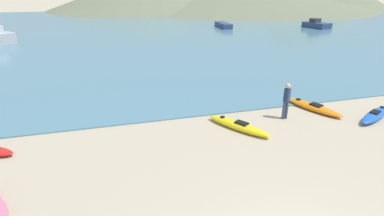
{
  "coord_description": "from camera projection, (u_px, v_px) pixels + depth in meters",
  "views": [
    {
      "loc": [
        -3.69,
        -3.61,
        5.89
      ],
      "look_at": [
        -0.19,
        9.07,
        0.5
      ],
      "focal_mm": 28.0,
      "sensor_mm": 36.0,
      "label": 1
    }
  ],
  "objects": [
    {
      "name": "moored_boat_4",
      "position": [
        223.0,
        25.0,
        44.72
      ],
      "size": [
        1.49,
        4.59,
        0.71
      ],
      "color": "navy",
      "rests_on": "bay_water"
    },
    {
      "name": "person_near_waterline",
      "position": [
        287.0,
        99.0,
        13.92
      ],
      "size": [
        0.36,
        0.31,
        1.76
      ],
      "color": "#384260",
      "rests_on": "ground_plane"
    },
    {
      "name": "bay_water",
      "position": [
        132.0,
        27.0,
        45.67
      ],
      "size": [
        160.0,
        70.0,
        0.06
      ],
      "primitive_type": "cube",
      "color": "teal",
      "rests_on": "ground_plane"
    },
    {
      "name": "kayak_on_sand_1",
      "position": [
        376.0,
        115.0,
        14.28
      ],
      "size": [
        2.93,
        1.86,
        0.4
      ],
      "color": "blue",
      "rests_on": "ground_plane"
    },
    {
      "name": "moored_boat_3",
      "position": [
        316.0,
        25.0,
        44.33
      ],
      "size": [
        3.04,
        4.14,
        1.34
      ],
      "color": "navy",
      "rests_on": "bay_water"
    },
    {
      "name": "kayak_on_sand_3",
      "position": [
        313.0,
        107.0,
        15.26
      ],
      "size": [
        1.82,
        3.22,
        0.36
      ],
      "color": "orange",
      "rests_on": "ground_plane"
    },
    {
      "name": "moored_boat_1",
      "position": [
        244.0,
        14.0,
        61.77
      ],
      "size": [
        2.53,
        4.09,
        0.71
      ],
      "color": "navy",
      "rests_on": "bay_water"
    },
    {
      "name": "kayak_on_sand_0",
      "position": [
        238.0,
        126.0,
        13.19
      ],
      "size": [
        2.22,
        2.96,
        0.39
      ],
      "color": "yellow",
      "rests_on": "ground_plane"
    }
  ]
}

